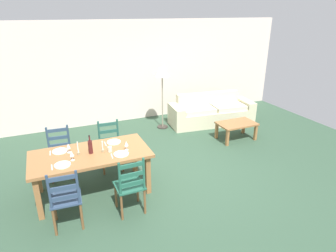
# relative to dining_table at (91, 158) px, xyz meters

# --- Properties ---
(ground_plane) EXTENTS (9.60, 9.60, 0.02)m
(ground_plane) POSITION_rel_dining_table_xyz_m (1.53, 0.00, -0.67)
(ground_plane) COLOR #304C38
(wall_far) EXTENTS (9.60, 0.16, 2.70)m
(wall_far) POSITION_rel_dining_table_xyz_m (1.53, 3.30, 0.69)
(wall_far) COLOR beige
(wall_far) RESTS_ON ground_plane
(dining_table) EXTENTS (1.90, 0.96, 0.75)m
(dining_table) POSITION_rel_dining_table_xyz_m (0.00, 0.00, 0.00)
(dining_table) COLOR #9A663A
(dining_table) RESTS_ON ground_plane
(dining_chair_near_left) EXTENTS (0.44, 0.43, 0.96)m
(dining_chair_near_left) POSITION_rel_dining_table_xyz_m (-0.48, -0.73, -0.19)
(dining_chair_near_left) COLOR navy
(dining_chair_near_left) RESTS_ON ground_plane
(dining_chair_near_right) EXTENTS (0.43, 0.41, 0.96)m
(dining_chair_near_right) POSITION_rel_dining_table_xyz_m (0.44, -0.77, -0.19)
(dining_chair_near_right) COLOR #235B47
(dining_chair_near_right) RESTS_ON ground_plane
(dining_chair_far_left) EXTENTS (0.45, 0.43, 0.96)m
(dining_chair_far_left) POSITION_rel_dining_table_xyz_m (-0.44, 0.78, -0.19)
(dining_chair_far_left) COLOR #2E455C
(dining_chair_far_left) RESTS_ON ground_plane
(dining_chair_far_right) EXTENTS (0.45, 0.43, 0.96)m
(dining_chair_far_right) POSITION_rel_dining_table_xyz_m (0.47, 0.72, -0.19)
(dining_chair_far_right) COLOR #245549
(dining_chair_far_right) RESTS_ON ground_plane
(dinner_plate_near_left) EXTENTS (0.24, 0.24, 0.02)m
(dinner_plate_near_left) POSITION_rel_dining_table_xyz_m (-0.45, -0.25, 0.10)
(dinner_plate_near_left) COLOR white
(dinner_plate_near_left) RESTS_ON dining_table
(fork_near_left) EXTENTS (0.02, 0.17, 0.01)m
(fork_near_left) POSITION_rel_dining_table_xyz_m (-0.60, -0.25, 0.09)
(fork_near_left) COLOR silver
(fork_near_left) RESTS_ON dining_table
(dinner_plate_near_right) EXTENTS (0.24, 0.24, 0.02)m
(dinner_plate_near_right) POSITION_rel_dining_table_xyz_m (0.45, -0.25, 0.10)
(dinner_plate_near_right) COLOR white
(dinner_plate_near_right) RESTS_ON dining_table
(fork_near_right) EXTENTS (0.03, 0.17, 0.01)m
(fork_near_right) POSITION_rel_dining_table_xyz_m (0.30, -0.25, 0.09)
(fork_near_right) COLOR silver
(fork_near_right) RESTS_ON dining_table
(dinner_plate_far_left) EXTENTS (0.24, 0.24, 0.02)m
(dinner_plate_far_left) POSITION_rel_dining_table_xyz_m (-0.45, 0.25, 0.10)
(dinner_plate_far_left) COLOR white
(dinner_plate_far_left) RESTS_ON dining_table
(fork_far_left) EXTENTS (0.03, 0.17, 0.01)m
(fork_far_left) POSITION_rel_dining_table_xyz_m (-0.60, 0.25, 0.09)
(fork_far_left) COLOR silver
(fork_far_left) RESTS_ON dining_table
(dinner_plate_far_right) EXTENTS (0.24, 0.24, 0.02)m
(dinner_plate_far_right) POSITION_rel_dining_table_xyz_m (0.45, 0.25, 0.10)
(dinner_plate_far_right) COLOR white
(dinner_plate_far_right) RESTS_ON dining_table
(fork_far_right) EXTENTS (0.02, 0.17, 0.01)m
(fork_far_right) POSITION_rel_dining_table_xyz_m (0.30, 0.25, 0.09)
(fork_far_right) COLOR silver
(fork_far_right) RESTS_ON dining_table
(wine_bottle) EXTENTS (0.07, 0.07, 0.32)m
(wine_bottle) POSITION_rel_dining_table_xyz_m (0.01, -0.01, 0.20)
(wine_bottle) COLOR #471919
(wine_bottle) RESTS_ON dining_table
(wine_glass_near_left) EXTENTS (0.06, 0.06, 0.16)m
(wine_glass_near_left) POSITION_rel_dining_table_xyz_m (-0.29, -0.15, 0.20)
(wine_glass_near_left) COLOR white
(wine_glass_near_left) RESTS_ON dining_table
(wine_glass_near_right) EXTENTS (0.06, 0.06, 0.16)m
(wine_glass_near_right) POSITION_rel_dining_table_xyz_m (0.58, -0.13, 0.20)
(wine_glass_near_right) COLOR white
(wine_glass_near_right) RESTS_ON dining_table
(wine_glass_far_left) EXTENTS (0.06, 0.06, 0.16)m
(wine_glass_far_left) POSITION_rel_dining_table_xyz_m (-0.31, 0.15, 0.20)
(wine_glass_far_left) COLOR white
(wine_glass_far_left) RESTS_ON dining_table
(coffee_cup_primary) EXTENTS (0.07, 0.07, 0.09)m
(coffee_cup_primary) POSITION_rel_dining_table_xyz_m (0.31, -0.08, 0.13)
(coffee_cup_primary) COLOR beige
(coffee_cup_primary) RESTS_ON dining_table
(candle_tall) EXTENTS (0.05, 0.05, 0.23)m
(candle_tall) POSITION_rel_dining_table_xyz_m (-0.18, 0.02, 0.15)
(candle_tall) COLOR #998C66
(candle_tall) RESTS_ON dining_table
(candle_short) EXTENTS (0.05, 0.05, 0.20)m
(candle_short) POSITION_rel_dining_table_xyz_m (0.20, -0.04, 0.14)
(candle_short) COLOR #998C66
(candle_short) RESTS_ON dining_table
(couch) EXTENTS (2.35, 1.04, 0.80)m
(couch) POSITION_rel_dining_table_xyz_m (3.57, 2.10, -0.37)
(couch) COLOR beige
(couch) RESTS_ON ground_plane
(coffee_table) EXTENTS (0.90, 0.56, 0.42)m
(coffee_table) POSITION_rel_dining_table_xyz_m (3.55, 0.89, -0.31)
(coffee_table) COLOR #9A663A
(coffee_table) RESTS_ON ground_plane
(standing_lamp) EXTENTS (0.40, 0.40, 1.64)m
(standing_lamp) POSITION_rel_dining_table_xyz_m (2.21, 2.29, 0.75)
(standing_lamp) COLOR #332D28
(standing_lamp) RESTS_ON ground_plane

